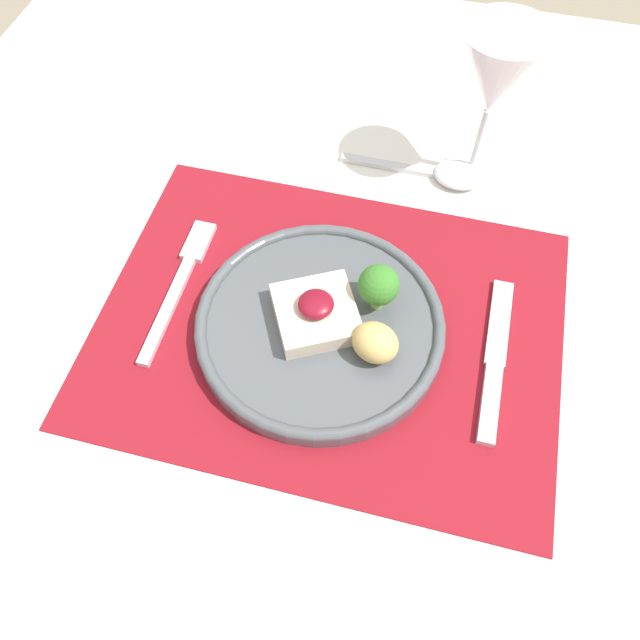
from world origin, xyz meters
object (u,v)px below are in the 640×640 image
(fork, at_px, (182,279))
(knife, at_px, (494,368))
(dinner_plate, at_px, (323,323))
(wine_glass_near, at_px, (497,77))
(spoon, at_px, (447,173))

(fork, distance_m, knife, 0.33)
(dinner_plate, xyz_separation_m, wine_glass_near, (0.12, 0.26, 0.11))
(dinner_plate, xyz_separation_m, spoon, (0.09, 0.24, -0.01))
(knife, relative_size, wine_glass_near, 1.01)
(fork, xyz_separation_m, knife, (0.33, -0.03, 0.00))
(dinner_plate, bearing_deg, wine_glass_near, 65.92)
(wine_glass_near, bearing_deg, fork, -139.25)
(dinner_plate, bearing_deg, knife, -1.09)
(fork, height_order, spoon, spoon)
(knife, xyz_separation_m, wine_glass_near, (-0.05, 0.26, 0.12))
(fork, bearing_deg, spoon, 42.95)
(spoon, bearing_deg, dinner_plate, -108.29)
(wine_glass_near, bearing_deg, spoon, -144.87)
(dinner_plate, distance_m, knife, 0.17)
(spoon, xyz_separation_m, wine_glass_near, (0.03, 0.02, 0.12))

